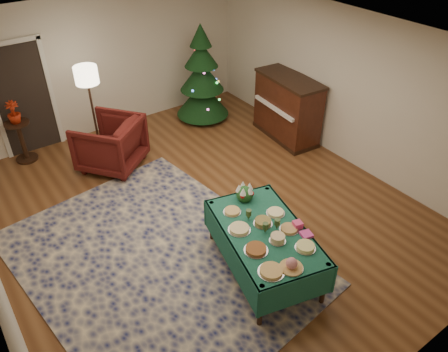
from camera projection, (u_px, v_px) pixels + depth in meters
room_shell at (202, 137)px, 6.21m from camera, size 7.00×7.00×7.00m
doorway at (23, 97)px, 7.91m from camera, size 1.08×0.04×2.16m
rug at (158, 259)px, 6.11m from camera, size 3.69×4.56×0.02m
buffet_table at (264, 239)px, 5.66m from camera, size 1.42×1.97×0.69m
platter_0 at (271, 271)px, 5.00m from camera, size 0.31×0.31×0.04m
platter_1 at (292, 264)px, 5.02m from camera, size 0.29×0.29×0.15m
platter_2 at (305, 247)px, 5.31m from camera, size 0.26×0.26×0.06m
platter_3 at (256, 249)px, 5.28m from camera, size 0.30×0.30×0.05m
platter_4 at (278, 238)px, 5.40m from camera, size 0.21×0.21×0.09m
platter_5 at (289, 229)px, 5.58m from camera, size 0.25×0.25×0.04m
platter_6 at (239, 229)px, 5.58m from camera, size 0.30×0.30×0.05m
platter_7 at (263, 222)px, 5.67m from camera, size 0.25×0.25×0.07m
platter_8 at (276, 212)px, 5.85m from camera, size 0.26×0.26×0.04m
platter_9 at (232, 211)px, 5.87m from camera, size 0.25×0.25×0.04m
goblet_0 at (249, 215)px, 5.71m from camera, size 0.07×0.07×0.16m
goblet_1 at (277, 224)px, 5.56m from camera, size 0.07×0.07×0.16m
goblet_2 at (265, 228)px, 5.50m from camera, size 0.07×0.07×0.16m
napkin_stack at (306, 234)px, 5.50m from camera, size 0.17×0.17×0.04m
gift_box at (298, 225)px, 5.61m from camera, size 0.13×0.13×0.09m
centerpiece at (245, 193)px, 6.04m from camera, size 0.25×0.25×0.29m
armchair at (110, 141)px, 7.76m from camera, size 1.37×1.36×1.04m
floor_lamp at (87, 81)px, 7.65m from camera, size 0.41×0.41×1.70m
side_table at (22, 142)px, 8.01m from camera, size 0.44×0.44×0.78m
potted_plant at (15, 117)px, 7.71m from camera, size 0.23×0.40×0.23m
christmas_tree at (202, 78)px, 9.10m from camera, size 1.43×1.43×2.04m
piano at (287, 109)px, 8.60m from camera, size 0.82×1.52×1.27m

